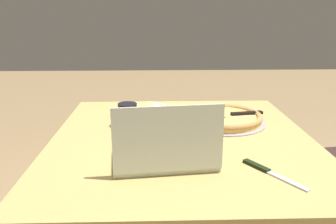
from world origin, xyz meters
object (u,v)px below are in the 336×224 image
at_px(laptop, 165,153).
at_px(drink_cup, 128,115).
at_px(table_knife, 267,171).
at_px(pizza_plate, 144,110).
at_px(pizza_tray, 222,118).
at_px(dining_table, 182,158).

bearing_deg(laptop, drink_cup, 20.40).
bearing_deg(table_knife, laptop, 80.53).
bearing_deg(pizza_plate, pizza_tray, -114.40).
distance_m(pizza_tray, drink_cup, 0.41).
height_order(pizza_plate, pizza_tray, pizza_tray).
height_order(table_knife, drink_cup, drink_cup).
distance_m(dining_table, laptop, 0.30).
height_order(dining_table, laptop, laptop).
bearing_deg(drink_cup, laptop, -159.60).
distance_m(laptop, pizza_tray, 0.51).
bearing_deg(pizza_tray, table_knife, -174.12).
relative_size(table_knife, drink_cup, 2.11).
distance_m(laptop, table_knife, 0.32).
xyz_separation_m(dining_table, table_knife, (-0.31, -0.24, 0.09)).
xyz_separation_m(dining_table, pizza_tray, (0.19, -0.19, 0.11)).
bearing_deg(pizza_plate, drink_cup, 162.27).
height_order(dining_table, pizza_plate, pizza_plate).
height_order(dining_table, drink_cup, drink_cup).
relative_size(pizza_plate, drink_cup, 2.56).
relative_size(pizza_tray, table_knife, 1.78).
xyz_separation_m(pizza_tray, drink_cup, (-0.04, 0.41, 0.03)).
bearing_deg(dining_table, drink_cup, 56.78).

